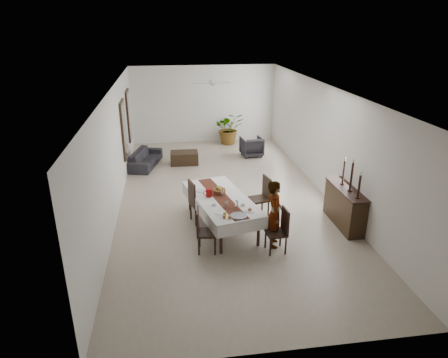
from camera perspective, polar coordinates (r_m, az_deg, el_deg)
floor at (r=11.86m, az=0.03°, el=-2.61°), size 6.00×12.00×0.00m
ceiling at (r=10.93m, az=0.03°, el=12.85°), size 6.00×12.00×0.02m
wall_back at (r=17.08m, az=-2.90°, el=10.61°), size 6.00×0.02×3.20m
wall_front at (r=5.93m, az=8.53°, el=-12.19°), size 6.00×0.02×3.20m
wall_left at (r=11.28m, az=-15.27°, el=4.01°), size 0.02×12.00×3.20m
wall_right at (r=12.07m, az=14.33°, el=5.25°), size 0.02×12.00×3.20m
dining_table_top at (r=9.92m, az=-0.42°, el=-2.84°), size 1.60×2.69×0.05m
table_leg_fl at (r=8.96m, az=-0.43°, el=-8.55°), size 0.09×0.09×0.74m
table_leg_fr at (r=9.29m, az=4.95°, el=-7.47°), size 0.09×0.09×0.74m
table_leg_bl at (r=10.99m, az=-4.91°, el=-2.64°), size 0.09×0.09×0.74m
table_leg_br at (r=11.26m, az=-0.40°, el=-1.94°), size 0.09×0.09×0.74m
tablecloth_top at (r=9.91m, az=-0.42°, el=-2.67°), size 1.82×2.92×0.01m
tablecloth_drape_left at (r=9.79m, az=-3.79°, el=-4.02°), size 0.63×2.64×0.32m
tablecloth_drape_right at (r=10.19m, az=2.82°, el=-2.93°), size 0.63×2.64×0.32m
tablecloth_drape_near at (r=8.86m, az=2.73°, el=-6.93°), size 1.21×0.29×0.32m
tablecloth_drape_far at (r=11.14m, az=-2.90°, el=-0.71°), size 1.21×0.29×0.32m
table_runner at (r=9.91m, az=-0.42°, el=-2.63°), size 0.96×2.64×0.00m
red_pitcher at (r=9.92m, az=-2.17°, el=-1.96°), size 0.19×0.19×0.21m
pitcher_handle at (r=9.89m, az=-2.65°, el=-2.03°), size 0.13×0.05×0.13m
wine_glass_near at (r=9.34m, az=1.80°, el=-3.63°), size 0.07×0.07×0.18m
wine_glass_mid at (r=9.35m, az=0.24°, el=-3.60°), size 0.07×0.07×0.18m
wine_glass_far at (r=9.93m, az=-0.25°, el=-2.01°), size 0.07×0.07×0.18m
teacup_right at (r=9.48m, az=2.73°, el=-3.64°), size 0.09×0.09×0.06m
saucer_right at (r=9.49m, az=2.73°, el=-3.78°), size 0.16×0.16×0.01m
teacup_left at (r=9.48m, az=-1.41°, el=-3.60°), size 0.09×0.09×0.06m
saucer_left at (r=9.49m, az=-1.41°, el=-3.74°), size 0.16×0.16×0.01m
plate_near_right at (r=9.24m, az=3.70°, el=-4.52°), size 0.25×0.25×0.02m
bread_near_right at (r=9.23m, az=3.71°, el=-4.36°), size 0.09×0.09×0.09m
plate_near_left at (r=9.14m, az=-0.50°, el=-4.79°), size 0.25×0.25×0.02m
plate_far_left at (r=10.30m, az=-3.32°, el=-1.64°), size 0.25×0.25×0.02m
serving_tray at (r=8.98m, az=2.11°, el=-5.28°), size 0.38×0.38×0.02m
jam_jar_a at (r=8.86m, az=0.81°, el=-5.45°), size 0.07×0.07×0.08m
jam_jar_b at (r=8.88m, az=0.03°, el=-5.39°), size 0.07×0.07×0.08m
jam_jar_c at (r=8.98m, az=0.10°, el=-5.05°), size 0.07×0.07×0.08m
fruit_basket at (r=10.13m, az=-0.67°, el=-1.75°), size 0.32×0.32×0.11m
fruit_red at (r=10.12m, az=-0.55°, el=-1.27°), size 0.09×0.09×0.09m
fruit_green at (r=10.11m, az=-0.96°, el=-1.31°), size 0.08×0.08×0.08m
fruit_yellow at (r=10.05m, az=-0.57°, el=-1.45°), size 0.09×0.09×0.09m
chair_right_near_seat at (r=9.08m, az=7.44°, el=-7.66°), size 0.46×0.46×0.05m
chair_right_near_leg_fl at (r=9.11m, az=8.81°, el=-9.40°), size 0.05×0.05×0.43m
chair_right_near_leg_fr at (r=9.40m, az=8.06°, el=-8.30°), size 0.05×0.05×0.43m
chair_right_near_leg_bl at (r=9.00m, az=6.64°, el=-9.68°), size 0.05×0.05×0.43m
chair_right_near_leg_br at (r=9.29m, az=5.95°, el=-8.57°), size 0.05×0.05×0.43m
chair_right_near_back at (r=9.00m, az=8.74°, el=-5.85°), size 0.07×0.44×0.56m
chair_right_far_seat at (r=10.61m, az=5.03°, el=-2.88°), size 0.55×0.55×0.05m
chair_right_far_leg_fl at (r=10.64m, az=6.34°, el=-4.37°), size 0.05×0.05×0.46m
chair_right_far_leg_fr at (r=10.95m, az=5.48°, el=-3.56°), size 0.05×0.05×0.46m
chair_right_far_leg_bl at (r=10.49m, az=4.48°, el=-4.70°), size 0.05×0.05×0.46m
chair_right_far_leg_br at (r=10.80m, az=3.66°, el=-3.87°), size 0.05×0.05×0.46m
chair_right_far_back at (r=10.57m, az=6.12°, el=-1.16°), size 0.14×0.46×0.59m
chair_left_near_seat at (r=9.02m, az=-2.45°, el=-7.71°), size 0.49×0.49×0.05m
chair_left_near_leg_fl at (r=9.30m, az=-3.50°, el=-8.46°), size 0.05×0.05×0.43m
chair_left_near_leg_fr at (r=8.99m, az=-3.62°, el=-9.61°), size 0.05×0.05×0.43m
chair_left_near_leg_bl at (r=9.29m, az=-1.27°, el=-8.47°), size 0.05×0.05×0.43m
chair_left_near_leg_br at (r=8.98m, az=-1.31°, el=-9.62°), size 0.05×0.05×0.43m
chair_left_near_back at (r=8.88m, az=-3.77°, el=-6.03°), size 0.10×0.44×0.56m
chair_left_far_seat at (r=10.28m, az=-3.41°, el=-3.53°), size 0.60×0.60×0.05m
chair_left_far_leg_fl at (r=10.51m, az=-4.77°, el=-4.61°), size 0.06×0.06×0.48m
chair_left_far_leg_fr at (r=10.17m, az=-4.03°, el=-5.52°), size 0.06×0.06×0.48m
chair_left_far_leg_bl at (r=10.63m, az=-2.76°, el=-4.24°), size 0.06×0.06×0.48m
chair_left_far_leg_br at (r=10.30m, az=-1.95°, el=-5.12°), size 0.06×0.06×0.48m
chair_left_far_back at (r=10.08m, az=-4.62°, el=-2.05°), size 0.17×0.48×0.62m
woman at (r=9.16m, az=7.24°, el=-4.95°), size 0.49×0.65×1.60m
sideboard_body at (r=10.58m, az=16.83°, el=-3.86°), size 0.43×1.62×0.97m
sideboard_top at (r=10.38m, az=17.13°, el=-1.36°), size 0.47×1.68×0.03m
candlestick_near_base at (r=9.88m, az=18.55°, el=-2.51°), size 0.11×0.11×0.03m
candlestick_near_shaft at (r=9.77m, az=18.75°, el=-0.98°), size 0.05×0.05×0.54m
candlestick_near_candle at (r=9.66m, az=18.97°, el=0.73°), size 0.04×0.04×0.09m
candlestick_mid_base at (r=10.23m, az=17.52°, el=-1.54°), size 0.11×0.11×0.03m
candlestick_mid_shaft at (r=10.10m, az=17.75°, el=0.37°), size 0.05×0.05×0.70m
candlestick_mid_candle at (r=9.97m, az=18.01°, el=2.48°), size 0.04×0.04×0.09m
candlestick_far_base at (r=10.59m, az=16.56°, el=-0.63°), size 0.11×0.11×0.03m
candlestick_far_shaft at (r=10.48m, az=16.74°, el=0.95°), size 0.05×0.05×0.59m
candlestick_far_candle at (r=10.37m, az=16.94°, el=2.71°), size 0.04×0.04×0.09m
sofa at (r=14.60m, az=-11.15°, el=2.92°), size 1.21×2.04×0.56m
armchair at (r=15.44m, az=3.95°, el=4.65°), size 0.86×0.88×0.73m
coffee_table at (r=14.63m, az=-5.70°, el=3.03°), size 1.01×0.69×0.44m
potted_plant at (r=16.92m, az=0.73°, el=7.28°), size 1.25×1.10×1.33m
mirror_frame_near at (r=13.38m, az=-14.11°, el=6.85°), size 0.06×1.05×1.85m
mirror_glass_near at (r=13.37m, az=-13.96°, el=6.86°), size 0.01×0.90×1.70m
mirror_frame_far at (r=15.41m, az=-13.43°, el=8.83°), size 0.06×1.05×1.85m
mirror_glass_far at (r=15.41m, az=-13.30°, el=8.84°), size 0.01×0.90×1.70m
fan_rod at (r=13.89m, az=-1.80°, el=14.33°), size 0.04×0.04×0.20m
fan_hub at (r=13.92m, az=-1.79°, el=13.51°), size 0.16×0.16×0.08m
fan_blade_n at (r=14.26m, az=-1.95°, el=13.71°), size 0.10×0.55×0.01m
fan_blade_s at (r=13.58m, az=-1.61°, el=13.31°), size 0.10×0.55×0.01m
fan_blade_e at (r=13.96m, az=-0.32°, el=13.55°), size 0.55×0.10×0.01m
fan_blade_w at (r=13.89m, az=-3.26°, el=13.47°), size 0.55×0.10×0.01m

